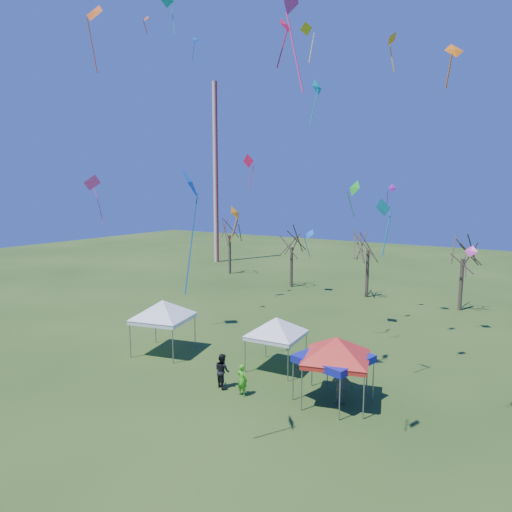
{
  "coord_description": "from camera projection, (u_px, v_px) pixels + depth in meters",
  "views": [
    {
      "loc": [
        11.88,
        -17.7,
        10.3
      ],
      "look_at": [
        -1.39,
        3.0,
        6.72
      ],
      "focal_mm": 32.0,
      "sensor_mm": 36.0,
      "label": 1
    }
  ],
  "objects": [
    {
      "name": "ground",
      "position": [
        247.0,
        400.0,
        22.58
      ],
      "size": [
        140.0,
        140.0,
        0.0
      ],
      "primitive_type": "plane",
      "color": "#234215",
      "rests_on": "ground"
    },
    {
      "name": "radio_mast",
      "position": [
        216.0,
        174.0,
        64.05
      ],
      "size": [
        0.7,
        0.7,
        25.0
      ],
      "primitive_type": "cylinder",
      "color": "silver",
      "rests_on": "ground"
    },
    {
      "name": "tree_0",
      "position": [
        230.0,
        221.0,
        55.59
      ],
      "size": [
        3.83,
        3.83,
        8.44
      ],
      "color": "#3D2D21",
      "rests_on": "ground"
    },
    {
      "name": "tree_1",
      "position": [
        292.0,
        233.0,
        48.03
      ],
      "size": [
        3.42,
        3.42,
        7.54
      ],
      "color": "#3D2D21",
      "rests_on": "ground"
    },
    {
      "name": "tree_2",
      "position": [
        369.0,
        232.0,
        43.24
      ],
      "size": [
        3.71,
        3.71,
        8.18
      ],
      "color": "#3D2D21",
      "rests_on": "ground"
    },
    {
      "name": "tree_3",
      "position": [
        464.0,
        240.0,
        38.51
      ],
      "size": [
        3.59,
        3.59,
        7.91
      ],
      "color": "#3D2D21",
      "rests_on": "ground"
    },
    {
      "name": "tent_white_west",
      "position": [
        163.0,
        304.0,
        28.66
      ],
      "size": [
        4.35,
        4.35,
        3.95
      ],
      "rotation": [
        0.0,
        0.0,
        0.24
      ],
      "color": "gray",
      "rests_on": "ground"
    },
    {
      "name": "tent_white_mid",
      "position": [
        276.0,
        321.0,
        26.09
      ],
      "size": [
        4.0,
        4.0,
        3.54
      ],
      "rotation": [
        0.0,
        0.0,
        0.09
      ],
      "color": "gray",
      "rests_on": "ground"
    },
    {
      "name": "tent_red",
      "position": [
        337.0,
        341.0,
        21.96
      ],
      "size": [
        4.13,
        4.13,
        3.78
      ],
      "rotation": [
        0.0,
        0.0,
        0.28
      ],
      "color": "gray",
      "rests_on": "ground"
    },
    {
      "name": "tent_blue",
      "position": [
        334.0,
        359.0,
        22.18
      ],
      "size": [
        3.58,
        3.58,
        2.34
      ],
      "rotation": [
        0.0,
        0.0,
        -0.23
      ],
      "color": "gray",
      "rests_on": "ground"
    },
    {
      "name": "person_green",
      "position": [
        242.0,
        380.0,
        22.94
      ],
      "size": [
        0.64,
        0.45,
        1.64
      ],
      "primitive_type": "imported",
      "rotation": [
        0.0,
        0.0,
        3.03
      ],
      "color": "green",
      "rests_on": "ground"
    },
    {
      "name": "person_grey",
      "position": [
        341.0,
        386.0,
        22.01
      ],
      "size": [
        1.15,
        0.87,
        1.82
      ],
      "primitive_type": "imported",
      "rotation": [
        0.0,
        0.0,
        3.6
      ],
      "color": "slate",
      "rests_on": "ground"
    },
    {
      "name": "person_dark",
      "position": [
        222.0,
        371.0,
        23.86
      ],
      "size": [
        1.09,
        0.99,
        1.83
      ],
      "primitive_type": "imported",
      "rotation": [
        0.0,
        0.0,
        2.72
      ],
      "color": "black",
      "rests_on": "ground"
    },
    {
      "name": "kite_17",
      "position": [
        384.0,
        209.0,
        23.13
      ],
      "size": [
        1.01,
        0.72,
        2.95
      ],
      "rotation": [
        0.0,
        0.0,
        2.74
      ],
      "color": "#0B87AA",
      "rests_on": "ground"
    },
    {
      "name": "kite_5",
      "position": [
        191.0,
        184.0,
        16.13
      ],
      "size": [
        1.47,
        1.62,
        4.65
      ],
      "rotation": [
        0.0,
        0.0,
        2.2
      ],
      "color": "blue",
      "rests_on": "ground"
    },
    {
      "name": "kite_13",
      "position": [
        310.0,
        234.0,
        45.05
      ],
      "size": [
        1.38,
        1.21,
        2.9
      ],
      "rotation": [
        0.0,
        0.0,
        5.86
      ],
      "color": "blue",
      "rests_on": "ground"
    },
    {
      "name": "kite_8",
      "position": [
        94.0,
        13.0,
        27.47
      ],
      "size": [
        1.42,
        0.93,
        4.02
      ],
      "rotation": [
        0.0,
        0.0,
        0.06
      ],
      "color": "#E4500C",
      "rests_on": "ground"
    },
    {
      "name": "kite_0",
      "position": [
        290.0,
        2.0,
        13.86
      ],
      "size": [
        0.68,
        0.96,
        3.21
      ],
      "rotation": [
        0.0,
        0.0,
        4.64
      ],
      "color": "#FD388F",
      "rests_on": "ground"
    },
    {
      "name": "kite_11",
      "position": [
        354.0,
        188.0,
        32.11
      ],
      "size": [
        1.31,
        1.12,
        2.65
      ],
      "rotation": [
        0.0,
        0.0,
        5.71
      ],
      "color": "green",
      "rests_on": "ground"
    },
    {
      "name": "kite_22",
      "position": [
        392.0,
        189.0,
        37.09
      ],
      "size": [
        0.88,
        0.75,
        2.5
      ],
      "rotation": [
        0.0,
        0.0,
        0.4
      ],
      "color": "purple",
      "rests_on": "ground"
    },
    {
      "name": "kite_27",
      "position": [
        286.0,
        26.0,
        21.22
      ],
      "size": [
        0.7,
        1.02,
        2.35
      ],
      "rotation": [
        0.0,
        0.0,
        1.48
      ],
      "color": "red",
      "rests_on": "ground"
    },
    {
      "name": "kite_14",
      "position": [
        92.0,
        183.0,
        34.85
      ],
      "size": [
        1.14,
        1.58,
        3.88
      ],
      "rotation": [
        0.0,
        0.0,
        4.62
      ],
      "color": "#F436BE",
      "rests_on": "ground"
    },
    {
      "name": "kite_18",
      "position": [
        392.0,
        40.0,
        22.02
      ],
      "size": [
        0.52,
        0.76,
        1.85
      ],
      "rotation": [
        0.0,
        0.0,
        4.64
      ],
      "color": "#FF9A0D",
      "rests_on": "ground"
    },
    {
      "name": "kite_25",
      "position": [
        454.0,
        51.0,
        16.03
      ],
      "size": [
        0.87,
        0.83,
        1.59
      ],
      "rotation": [
        0.0,
        0.0,
        0.67
      ],
      "color": "orange",
      "rests_on": "ground"
    },
    {
      "name": "kite_1",
      "position": [
        235.0,
        213.0,
        26.26
      ],
      "size": [
        0.64,
        0.98,
        2.09
      ],
      "rotation": [
        0.0,
        0.0,
        1.7
      ],
      "color": "orange",
      "rests_on": "ground"
    },
    {
      "name": "kite_26",
      "position": [
        307.0,
        29.0,
        36.04
      ],
      "size": [
        1.1,
        0.99,
        3.26
      ],
      "rotation": [
        0.0,
        0.0,
        3.2
      ],
      "color": "gold",
      "rests_on": "ground"
    },
    {
      "name": "kite_24",
      "position": [
        317.0,
        88.0,
        27.11
      ],
      "size": [
        0.61,
        1.05,
        2.65
      ],
      "rotation": [
        0.0,
        0.0,
        1.39
      ],
      "color": "#0CBBB7",
      "rests_on": "ground"
    },
    {
      "name": "kite_2",
      "position": [
        249.0,
        161.0,
        44.94
      ],
      "size": [
        1.46,
        0.76,
        3.58
      ],
      "rotation": [
        0.0,
        0.0,
        2.97
      ],
      "color": "#DF1545",
      "rests_on": "ground"
    },
    {
      "name": "kite_20",
      "position": [
        146.0,
        19.0,
        31.69
      ],
      "size": [
        0.54,
        0.38,
        1.16
      ],
      "rotation": [
        0.0,
        0.0,
        6.18
      ],
      "color": "#F8500D",
      "rests_on": "ground"
    },
    {
      "name": "kite_7",
      "position": [
        167.0,
        1.0,
        35.25
      ],
      "size": [
        1.19,
        1.24,
        3.04
      ],
      "rotation": [
        0.0,
        0.0,
        4.08
      ],
      "color": "#0BA3AC",
      "rests_on": "ground"
    },
    {
      "name": "kite_19",
      "position": [
        471.0,
        252.0,
        32.25
      ],
      "size": [
        0.97,
        0.68,
        2.43
      ],
      "rotation": [
        0.0,
        0.0,
        6.14
      ],
      "color": "#D930A5",
      "rests_on": "ground"
    },
    {
      "name": "kite_21",
      "position": [
        196.0,
        41.0,
        37.95
      ],
      "size": [
        0.64,
        0.73,
        1.88
      ],
      "rotation": [
        0.0,
        0.0,
        1.19
      ],
      "color": "blue",
      "rests_on": "ground"
    }
  ]
}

